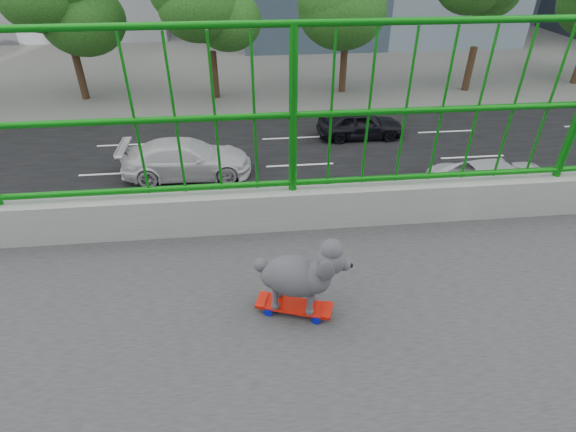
# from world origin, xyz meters

# --- Properties ---
(road) EXTENTS (18.00, 90.00, 0.02)m
(road) POSITION_xyz_m (-13.00, 0.00, 0.01)
(road) COLOR black
(road) RESTS_ON ground
(street_trees) EXTENTS (5.30, 60.40, 7.26)m
(street_trees) POSITION_xyz_m (-26.03, 1.06, 4.72)
(street_trees) COLOR black
(street_trees) RESTS_ON ground
(skateboard) EXTENTS (0.26, 0.45, 0.06)m
(skateboard) POSITION_xyz_m (-0.50, -2.09, 7.04)
(skateboard) COLOR red
(skateboard) RESTS_ON footbridge
(poodle) EXTENTS (0.32, 0.51, 0.44)m
(poodle) POSITION_xyz_m (-0.49, -2.06, 7.30)
(poodle) COLOR #2A282D
(poodle) RESTS_ON skateboard
(car_0) EXTENTS (1.77, 4.39, 1.50)m
(car_0) POSITION_xyz_m (-6.00, -1.97, 0.75)
(car_0) COLOR #B80711
(car_0) RESTS_ON ground
(car_1) EXTENTS (1.38, 3.96, 1.31)m
(car_1) POSITION_xyz_m (-9.20, 5.69, 0.65)
(car_1) COLOR black
(car_1) RESTS_ON ground
(car_2) EXTENTS (2.46, 5.33, 1.48)m
(car_2) POSITION_xyz_m (-12.40, 7.26, 0.74)
(car_2) COLOR silver
(car_2) RESTS_ON ground
(car_3) EXTENTS (2.16, 5.31, 1.54)m
(car_3) POSITION_xyz_m (-15.60, -4.82, 0.77)
(car_3) COLOR silver
(car_3) RESTS_ON ground
(car_4) EXTENTS (1.68, 4.18, 1.42)m
(car_4) POSITION_xyz_m (-18.80, 3.33, 0.71)
(car_4) COLOR black
(car_4) RESTS_ON ground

